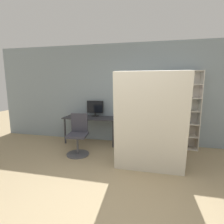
% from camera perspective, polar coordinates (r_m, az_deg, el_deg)
% --- Properties ---
extents(ground_plane, '(16.00, 16.00, 0.00)m').
position_cam_1_polar(ground_plane, '(2.78, -1.70, -27.42)').
color(ground_plane, '#9E8966').
extents(wall_back, '(8.00, 0.06, 2.70)m').
position_cam_1_polar(wall_back, '(4.83, 6.12, 5.74)').
color(wall_back, gray).
rests_on(wall_back, ground).
extents(desk, '(1.48, 0.56, 0.73)m').
position_cam_1_polar(desk, '(4.87, -6.87, -2.76)').
color(desk, '#2D2D33').
rests_on(desk, ground).
extents(monitor, '(0.47, 0.22, 0.44)m').
position_cam_1_polar(monitor, '(4.93, -5.56, 1.30)').
color(monitor, black).
rests_on(monitor, desk).
extents(office_chair, '(0.52, 0.52, 0.95)m').
position_cam_1_polar(office_chair, '(4.20, -11.01, -8.33)').
color(office_chair, '#4C4C51').
rests_on(office_chair, ground).
extents(bookshelf, '(0.75, 0.33, 1.95)m').
position_cam_1_polar(bookshelf, '(4.73, 21.06, -0.12)').
color(bookshelf, beige).
rests_on(bookshelf, ground).
extents(mattress_near, '(1.30, 0.40, 1.88)m').
position_cam_1_polar(mattress_near, '(3.25, 12.35, -3.62)').
color(mattress_near, beige).
rests_on(mattress_near, ground).
extents(mattress_far, '(1.30, 0.38, 1.88)m').
position_cam_1_polar(mattress_far, '(3.58, 12.41, -2.44)').
color(mattress_far, beige).
rests_on(mattress_far, ground).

